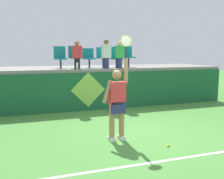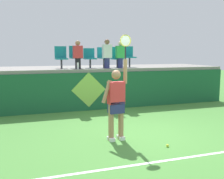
# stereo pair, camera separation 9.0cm
# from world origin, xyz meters

# --- Properties ---
(ground_plane) EXTENTS (40.00, 40.00, 0.00)m
(ground_plane) POSITION_xyz_m (0.00, 0.00, 0.00)
(ground_plane) COLOR #478438
(court_back_wall) EXTENTS (10.57, 0.20, 1.38)m
(court_back_wall) POSITION_xyz_m (0.00, 3.37, 0.69)
(court_back_wall) COLOR #195633
(court_back_wall) RESTS_ON ground_plane
(spectator_platform) EXTENTS (10.57, 2.86, 0.12)m
(spectator_platform) POSITION_xyz_m (0.00, 4.75, 1.44)
(spectator_platform) COLOR gray
(spectator_platform) RESTS_ON court_back_wall
(court_baseline_stripe) EXTENTS (9.52, 0.08, 0.01)m
(court_baseline_stripe) POSITION_xyz_m (0.00, -1.72, 0.00)
(court_baseline_stripe) COLOR white
(court_baseline_stripe) RESTS_ON ground_plane
(tennis_player) EXTENTS (0.75, 0.29, 2.52)m
(tennis_player) POSITION_xyz_m (-0.74, -0.20, 0.96)
(tennis_player) COLOR white
(tennis_player) RESTS_ON ground_plane
(tennis_ball) EXTENTS (0.07, 0.07, 0.07)m
(tennis_ball) POSITION_xyz_m (0.18, -1.05, 0.03)
(tennis_ball) COLOR #D1E533
(tennis_ball) RESTS_ON ground_plane
(water_bottle) EXTENTS (0.07, 0.07, 0.24)m
(water_bottle) POSITION_xyz_m (-0.88, 3.50, 1.62)
(water_bottle) COLOR white
(water_bottle) RESTS_ON spectator_platform
(stadium_chair_0) EXTENTS (0.44, 0.42, 0.83)m
(stadium_chair_0) POSITION_xyz_m (-1.39, 4.11, 1.95)
(stadium_chair_0) COLOR #38383D
(stadium_chair_0) RESTS_ON spectator_platform
(stadium_chair_1) EXTENTS (0.44, 0.42, 0.85)m
(stadium_chair_1) POSITION_xyz_m (-0.84, 4.11, 1.97)
(stadium_chair_1) COLOR #38383D
(stadium_chair_1) RESTS_ON spectator_platform
(stadium_chair_2) EXTENTS (0.44, 0.42, 0.76)m
(stadium_chair_2) POSITION_xyz_m (-0.28, 4.10, 1.93)
(stadium_chair_2) COLOR #38383D
(stadium_chair_2) RESTS_ON spectator_platform
(stadium_chair_3) EXTENTS (0.44, 0.42, 0.80)m
(stadium_chair_3) POSITION_xyz_m (0.27, 4.10, 1.96)
(stadium_chair_3) COLOR #38383D
(stadium_chair_3) RESTS_ON spectator_platform
(stadium_chair_4) EXTENTS (0.44, 0.42, 0.82)m
(stadium_chair_4) POSITION_xyz_m (0.83, 4.11, 1.94)
(stadium_chair_4) COLOR #38383D
(stadium_chair_4) RESTS_ON spectator_platform
(stadium_chair_5) EXTENTS (0.44, 0.42, 0.85)m
(stadium_chair_5) POSITION_xyz_m (1.36, 4.10, 1.98)
(stadium_chair_5) COLOR #38383D
(stadium_chair_5) RESTS_ON spectator_platform
(spectator_0) EXTENTS (0.34, 0.20, 1.02)m
(spectator_0) POSITION_xyz_m (0.83, 3.70, 2.03)
(spectator_0) COLOR navy
(spectator_0) RESTS_ON spectator_platform
(spectator_1) EXTENTS (0.34, 0.20, 1.09)m
(spectator_1) POSITION_xyz_m (0.27, 3.64, 2.07)
(spectator_1) COLOR navy
(spectator_1) RESTS_ON spectator_platform
(spectator_2) EXTENTS (0.34, 0.20, 1.03)m
(spectator_2) POSITION_xyz_m (-0.84, 3.65, 2.03)
(spectator_2) COLOR black
(spectator_2) RESTS_ON spectator_platform
(wall_signage_mount) EXTENTS (1.27, 0.01, 1.40)m
(wall_signage_mount) POSITION_xyz_m (-0.54, 3.27, 0.00)
(wall_signage_mount) COLOR #195633
(wall_signage_mount) RESTS_ON ground_plane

